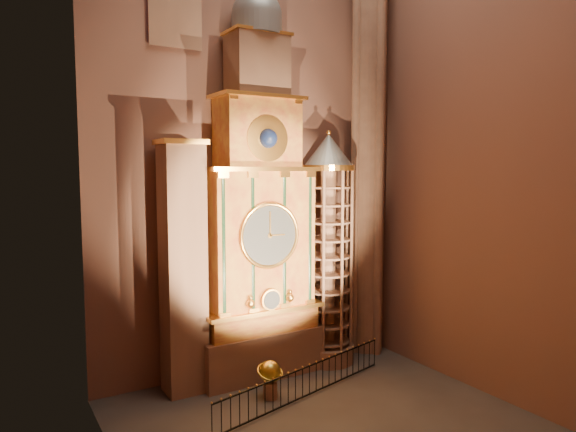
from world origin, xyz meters
TOP-DOWN VIEW (x-y plane):
  - floor at (0.00, 0.00)m, footprint 14.00×14.00m
  - wall_back at (0.00, 6.00)m, footprint 22.00×0.00m
  - wall_left at (-7.00, 0.00)m, footprint 0.00×22.00m
  - wall_right at (7.00, 0.00)m, footprint 0.00×22.00m
  - astronomical_clock at (0.00, 4.96)m, footprint 5.60×2.41m
  - portrait_tower at (-3.40, 4.98)m, footprint 1.80×1.60m
  - stair_turret at (3.50, 4.70)m, footprint 2.50×2.50m
  - gothic_pier at (6.10, 5.00)m, footprint 2.04×2.04m
  - celestial_globe at (-0.75, 2.59)m, footprint 1.15×1.10m
  - iron_railing at (0.46, 1.86)m, footprint 8.90×2.21m

SIDE VIEW (x-z plane):
  - floor at x=0.00m, z-range 0.00..0.00m
  - iron_railing at x=0.46m, z-range 0.05..1.28m
  - celestial_globe at x=-0.75m, z-range 0.15..1.67m
  - portrait_tower at x=-3.40m, z-range 0.05..10.25m
  - stair_turret at x=3.50m, z-range -0.13..10.67m
  - astronomical_clock at x=0.00m, z-range -1.67..15.03m
  - wall_back at x=0.00m, z-range 0.00..22.00m
  - wall_left at x=-7.00m, z-range 0.00..22.00m
  - wall_right at x=7.00m, z-range 0.00..22.00m
  - gothic_pier at x=6.10m, z-range 0.00..22.00m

